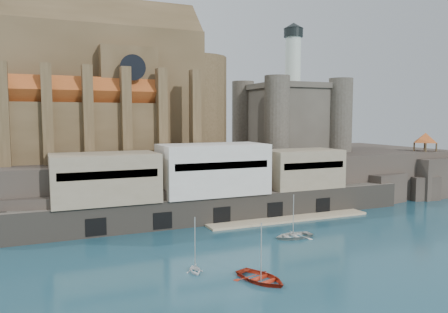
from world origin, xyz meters
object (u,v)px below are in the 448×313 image
object	(u,v)px
pavilion	(425,139)
boat_0	(261,281)
church	(110,94)
castle_keep	(290,114)

from	to	relation	value
pavilion	boat_0	xyz separation A→B (m)	(-57.83, -30.96, -12.73)
church	pavilion	size ratio (longest dim) A/B	7.34
church	boat_0	size ratio (longest dim) A/B	7.49
church	castle_keep	distance (m)	40.39
castle_keep	pavilion	distance (m)	30.50
boat_0	pavilion	bearing A→B (deg)	9.41
castle_keep	boat_0	xyz separation A→B (m)	(-31.91, -46.03, -18.31)
castle_keep	boat_0	bearing A→B (deg)	-124.73
castle_keep	pavilion	xyz separation A→B (m)	(25.92, -15.08, -5.59)
boat_0	church	bearing A→B (deg)	81.31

